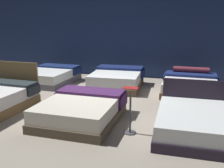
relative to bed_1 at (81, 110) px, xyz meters
The scene contains 8 objects.
ground_plane 1.44m from the bed_1, 90.99° to the left, with size 18.00×18.00×0.02m, color gray.
showroom_back_wall 5.04m from the bed_1, 90.29° to the left, with size 18.00×0.06×3.50m, color navy.
bed_1 is the anchor object (origin of this frame).
bed_2 2.40m from the bed_1, ahead, with size 1.51×1.96×0.88m.
bed_3 3.86m from the bed_1, 129.08° to the left, with size 1.64×2.08×0.53m.
bed_4 3.02m from the bed_1, 89.62° to the left, with size 1.72×2.02×0.60m.
bed_5 3.78m from the bed_1, 51.48° to the left, with size 1.72×1.98×0.69m.
price_sign 1.24m from the bed_1, 17.19° to the right, with size 0.28×0.24×0.93m.
Camera 1 is at (2.13, -6.33, 2.16)m, focal length 40.56 mm.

